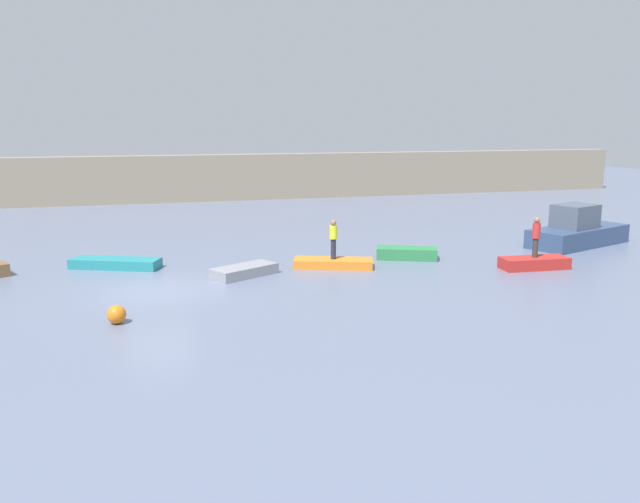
# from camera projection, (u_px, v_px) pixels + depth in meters

# --- Properties ---
(ground_plane) EXTENTS (120.00, 120.00, 0.00)m
(ground_plane) POSITION_uv_depth(u_px,v_px,m) (157.00, 291.00, 23.47)
(ground_plane) COLOR slate
(embankment_wall) EXTENTS (80.00, 1.20, 3.50)m
(embankment_wall) POSITION_uv_depth(u_px,v_px,m) (145.00, 179.00, 48.02)
(embankment_wall) COLOR gray
(embankment_wall) RESTS_ON ground_plane
(motorboat) EXTENTS (6.10, 3.97, 2.06)m
(motorboat) POSITION_uv_depth(u_px,v_px,m) (577.00, 231.00, 31.88)
(motorboat) COLOR #33476B
(motorboat) RESTS_ON ground_plane
(rowboat_teal) EXTENTS (3.85, 2.45, 0.41)m
(rowboat_teal) POSITION_uv_depth(u_px,v_px,m) (115.00, 263.00, 27.08)
(rowboat_teal) COLOR teal
(rowboat_teal) RESTS_ON ground_plane
(rowboat_grey) EXTENTS (2.87, 2.27, 0.41)m
(rowboat_grey) POSITION_uv_depth(u_px,v_px,m) (244.00, 271.00, 25.69)
(rowboat_grey) COLOR gray
(rowboat_grey) RESTS_ON ground_plane
(rowboat_orange) EXTENTS (3.48, 2.18, 0.36)m
(rowboat_orange) POSITION_uv_depth(u_px,v_px,m) (333.00, 263.00, 27.20)
(rowboat_orange) COLOR orange
(rowboat_orange) RESTS_ON ground_plane
(rowboat_green) EXTENTS (2.87, 2.04, 0.51)m
(rowboat_green) POSITION_uv_depth(u_px,v_px,m) (407.00, 253.00, 28.86)
(rowboat_green) COLOR #2D7F47
(rowboat_green) RESTS_ON ground_plane
(rowboat_red) EXTENTS (2.89, 1.21, 0.48)m
(rowboat_red) POSITION_uv_depth(u_px,v_px,m) (534.00, 263.00, 26.97)
(rowboat_red) COLOR red
(rowboat_red) RESTS_ON ground_plane
(person_hiviz_shirt) EXTENTS (0.32, 0.32, 1.67)m
(person_hiviz_shirt) POSITION_uv_depth(u_px,v_px,m) (333.00, 237.00, 26.97)
(person_hiviz_shirt) COLOR #232838
(person_hiviz_shirt) RESTS_ON rowboat_orange
(person_red_shirt) EXTENTS (0.32, 0.32, 1.70)m
(person_red_shirt) POSITION_uv_depth(u_px,v_px,m) (536.00, 235.00, 26.73)
(person_red_shirt) COLOR #38332D
(person_red_shirt) RESTS_ON rowboat_red
(mooring_buoy) EXTENTS (0.58, 0.58, 0.58)m
(mooring_buoy) POSITION_uv_depth(u_px,v_px,m) (117.00, 314.00, 19.68)
(mooring_buoy) COLOR orange
(mooring_buoy) RESTS_ON ground_plane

